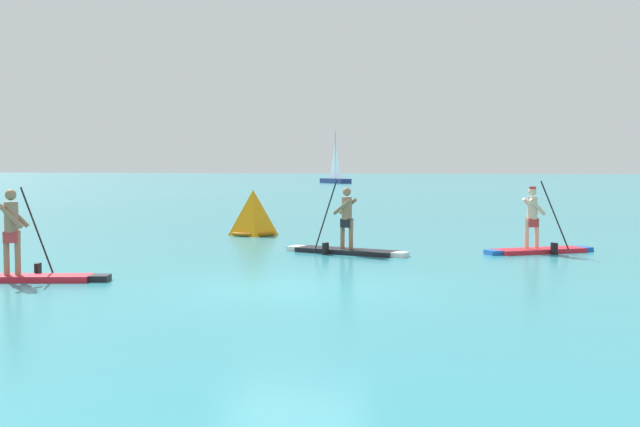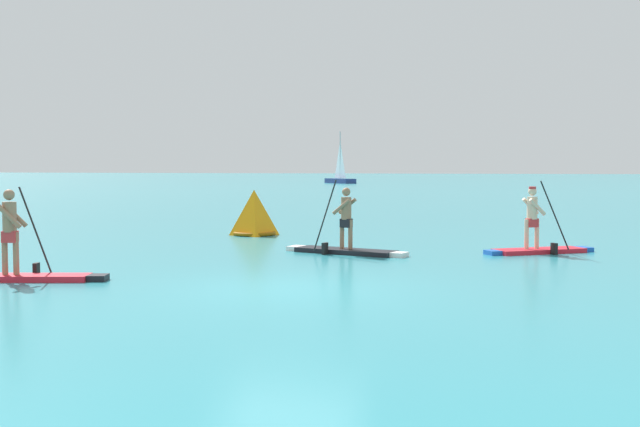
{
  "view_description": "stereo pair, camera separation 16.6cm",
  "coord_description": "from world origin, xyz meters",
  "views": [
    {
      "loc": [
        4.12,
        -13.17,
        2.19
      ],
      "look_at": [
        -1.48,
        7.3,
        0.9
      ],
      "focal_mm": 43.77,
      "sensor_mm": 36.0,
      "label": 1
    },
    {
      "loc": [
        4.28,
        -13.13,
        2.19
      ],
      "look_at": [
        -1.48,
        7.3,
        0.9
      ],
      "focal_mm": 43.77,
      "sensor_mm": 36.0,
      "label": 2
    }
  ],
  "objects": [
    {
      "name": "ground",
      "position": [
        0.0,
        0.0,
        0.0
      ],
      "size": [
        440.0,
        440.0,
        0.0
      ],
      "primitive_type": "plane",
      "color": "teal"
    },
    {
      "name": "paddleboarder_far_right",
      "position": [
        4.26,
        7.22,
        0.34
      ],
      "size": [
        2.71,
        2.05,
        1.87
      ],
      "rotation": [
        0.0,
        0.0,
        0.6
      ],
      "color": "red",
      "rests_on": "ground"
    },
    {
      "name": "paddleboarder_near_left",
      "position": [
        -5.38,
        -0.45,
        0.35
      ],
      "size": [
        3.5,
        1.33,
        1.82
      ],
      "rotation": [
        0.0,
        0.0,
        0.28
      ],
      "color": "red",
      "rests_on": "ground"
    },
    {
      "name": "race_marker_buoy",
      "position": [
        -4.46,
        10.12,
        0.65
      ],
      "size": [
        1.51,
        1.51,
        1.45
      ],
      "color": "orange",
      "rests_on": "ground"
    },
    {
      "name": "paddleboarder_mid_center",
      "position": [
        -0.41,
        5.8,
        0.3
      ],
      "size": [
        3.3,
        1.38,
        1.89
      ],
      "rotation": [
        0.0,
        0.0,
        2.88
      ],
      "color": "black",
      "rests_on": "ground"
    },
    {
      "name": "sailboat_left_horizon",
      "position": [
        -20.56,
        84.47,
        0.77
      ],
      "size": [
        5.04,
        5.26,
        6.68
      ],
      "rotation": [
        0.0,
        0.0,
        2.32
      ],
      "color": "navy",
      "rests_on": "ground"
    }
  ]
}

